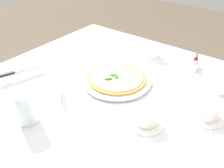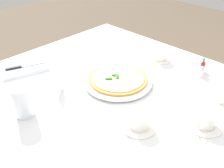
{
  "view_description": "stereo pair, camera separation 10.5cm",
  "coord_description": "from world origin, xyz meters",
  "px_view_note": "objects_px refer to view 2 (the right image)",
  "views": [
    {
      "loc": [
        -0.64,
        -0.52,
        1.34
      ],
      "look_at": [
        0.05,
        0.01,
        0.76
      ],
      "focal_mm": 38.55,
      "sensor_mm": 36.0,
      "label": 1
    },
    {
      "loc": [
        -0.58,
        -0.6,
        1.34
      ],
      "look_at": [
        0.05,
        0.01,
        0.76
      ],
      "focal_mm": 38.55,
      "sensor_mm": 36.0,
      "label": 2
    }
  ],
  "objects_px": {
    "coffee_cup_right_edge": "(159,54)",
    "menu_card": "(60,88)",
    "coffee_cup_near_right": "(205,120)",
    "salt_shaker": "(203,66)",
    "coffee_cup_far_right": "(139,121)",
    "water_glass_near_left": "(23,103)",
    "coffee_cup_center_back": "(223,94)",
    "hot_sauce_bottle": "(202,67)",
    "pizza_plate": "(118,80)",
    "pepper_shaker": "(201,72)",
    "dinner_knife": "(24,66)",
    "pizza": "(118,78)",
    "napkin_folded": "(24,68)"
  },
  "relations": [
    {
      "from": "pizza",
      "to": "hot_sauce_bottle",
      "type": "relative_size",
      "value": 3.19
    },
    {
      "from": "pepper_shaker",
      "to": "salt_shaker",
      "type": "bearing_deg",
      "value": 19.65
    },
    {
      "from": "dinner_knife",
      "to": "coffee_cup_far_right",
      "type": "bearing_deg",
      "value": -62.01
    },
    {
      "from": "salt_shaker",
      "to": "menu_card",
      "type": "relative_size",
      "value": 0.8
    },
    {
      "from": "coffee_cup_near_right",
      "to": "coffee_cup_far_right",
      "type": "relative_size",
      "value": 1.02
    },
    {
      "from": "pizza",
      "to": "coffee_cup_near_right",
      "type": "height_order",
      "value": "coffee_cup_near_right"
    },
    {
      "from": "coffee_cup_right_edge",
      "to": "menu_card",
      "type": "height_order",
      "value": "coffee_cup_right_edge"
    },
    {
      "from": "pizza",
      "to": "coffee_cup_right_edge",
      "type": "xyz_separation_m",
      "value": [
        0.31,
        -0.01,
        0.01
      ]
    },
    {
      "from": "menu_card",
      "to": "pizza_plate",
      "type": "bearing_deg",
      "value": 112.64
    },
    {
      "from": "napkin_folded",
      "to": "hot_sauce_bottle",
      "type": "height_order",
      "value": "hot_sauce_bottle"
    },
    {
      "from": "pizza",
      "to": "dinner_knife",
      "type": "relative_size",
      "value": 1.4
    },
    {
      "from": "coffee_cup_right_edge",
      "to": "dinner_knife",
      "type": "distance_m",
      "value": 0.69
    },
    {
      "from": "pizza",
      "to": "pepper_shaker",
      "type": "xyz_separation_m",
      "value": [
        0.31,
        -0.24,
        0.0
      ]
    },
    {
      "from": "coffee_cup_center_back",
      "to": "menu_card",
      "type": "xyz_separation_m",
      "value": [
        -0.43,
        0.51,
        0.0
      ]
    },
    {
      "from": "coffee_cup_right_edge",
      "to": "dinner_knife",
      "type": "bearing_deg",
      "value": 143.2
    },
    {
      "from": "coffee_cup_center_back",
      "to": "napkin_folded",
      "type": "relative_size",
      "value": 0.52
    },
    {
      "from": "pizza_plate",
      "to": "coffee_cup_right_edge",
      "type": "distance_m",
      "value": 0.31
    },
    {
      "from": "coffee_cup_center_back",
      "to": "dinner_knife",
      "type": "bearing_deg",
      "value": 118.54
    },
    {
      "from": "coffee_cup_right_edge",
      "to": "menu_card",
      "type": "relative_size",
      "value": 1.86
    },
    {
      "from": "salt_shaker",
      "to": "coffee_cup_center_back",
      "type": "bearing_deg",
      "value": -134.38
    },
    {
      "from": "menu_card",
      "to": "pepper_shaker",
      "type": "bearing_deg",
      "value": 104.96
    },
    {
      "from": "water_glass_near_left",
      "to": "menu_card",
      "type": "height_order",
      "value": "water_glass_near_left"
    },
    {
      "from": "coffee_cup_right_edge",
      "to": "hot_sauce_bottle",
      "type": "height_order",
      "value": "hot_sauce_bottle"
    },
    {
      "from": "pizza_plate",
      "to": "coffee_cup_far_right",
      "type": "relative_size",
      "value": 2.39
    },
    {
      "from": "pizza_plate",
      "to": "coffee_cup_right_edge",
      "type": "xyz_separation_m",
      "value": [
        0.31,
        -0.01,
        0.02
      ]
    },
    {
      "from": "coffee_cup_right_edge",
      "to": "coffee_cup_far_right",
      "type": "relative_size",
      "value": 1.0
    },
    {
      "from": "coffee_cup_right_edge",
      "to": "menu_card",
      "type": "xyz_separation_m",
      "value": [
        -0.55,
        0.12,
        -0.0
      ]
    },
    {
      "from": "coffee_cup_center_back",
      "to": "hot_sauce_bottle",
      "type": "relative_size",
      "value": 1.57
    },
    {
      "from": "water_glass_near_left",
      "to": "coffee_cup_near_right",
      "type": "bearing_deg",
      "value": -51.14
    },
    {
      "from": "coffee_cup_far_right",
      "to": "water_glass_near_left",
      "type": "xyz_separation_m",
      "value": [
        -0.25,
        0.35,
        0.03
      ]
    },
    {
      "from": "salt_shaker",
      "to": "menu_card",
      "type": "distance_m",
      "value": 0.69
    },
    {
      "from": "menu_card",
      "to": "pizza",
      "type": "bearing_deg",
      "value": 112.64
    },
    {
      "from": "water_glass_near_left",
      "to": "salt_shaker",
      "type": "relative_size",
      "value": 2.17
    },
    {
      "from": "pizza_plate",
      "to": "dinner_knife",
      "type": "xyz_separation_m",
      "value": [
        -0.24,
        0.41,
        0.01
      ]
    },
    {
      "from": "water_glass_near_left",
      "to": "hot_sauce_bottle",
      "type": "relative_size",
      "value": 1.47
    },
    {
      "from": "napkin_folded",
      "to": "menu_card",
      "type": "relative_size",
      "value": 3.55
    },
    {
      "from": "napkin_folded",
      "to": "hot_sauce_bottle",
      "type": "xyz_separation_m",
      "value": [
        0.58,
        -0.64,
        0.02
      ]
    },
    {
      "from": "hot_sauce_bottle",
      "to": "pepper_shaker",
      "type": "height_order",
      "value": "hot_sauce_bottle"
    },
    {
      "from": "pizza",
      "to": "salt_shaker",
      "type": "distance_m",
      "value": 0.43
    },
    {
      "from": "coffee_cup_near_right",
      "to": "water_glass_near_left",
      "type": "relative_size",
      "value": 1.08
    },
    {
      "from": "coffee_cup_near_right",
      "to": "salt_shaker",
      "type": "bearing_deg",
      "value": 27.85
    },
    {
      "from": "coffee_cup_right_edge",
      "to": "salt_shaker",
      "type": "bearing_deg",
      "value": -76.97
    },
    {
      "from": "coffee_cup_far_right",
      "to": "salt_shaker",
      "type": "xyz_separation_m",
      "value": [
        0.52,
        0.02,
        -0.0
      ]
    },
    {
      "from": "dinner_knife",
      "to": "napkin_folded",
      "type": "bearing_deg",
      "value": 180.0
    },
    {
      "from": "pizza_plate",
      "to": "coffee_cup_center_back",
      "type": "bearing_deg",
      "value": -63.33
    },
    {
      "from": "coffee_cup_far_right",
      "to": "coffee_cup_center_back",
      "type": "bearing_deg",
      "value": -22.54
    },
    {
      "from": "pizza_plate",
      "to": "hot_sauce_bottle",
      "type": "relative_size",
      "value": 3.74
    },
    {
      "from": "pizza",
      "to": "coffee_cup_far_right",
      "type": "xyz_separation_m",
      "value": [
        -0.16,
        -0.25,
        0.0
      ]
    },
    {
      "from": "menu_card",
      "to": "salt_shaker",
      "type": "bearing_deg",
      "value": 108.93
    },
    {
      "from": "coffee_cup_center_back",
      "to": "coffee_cup_near_right",
      "type": "xyz_separation_m",
      "value": [
        -0.19,
        -0.02,
        -0.0
      ]
    }
  ]
}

